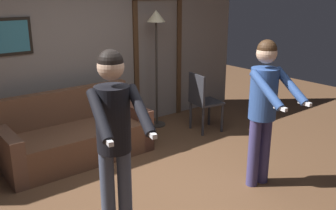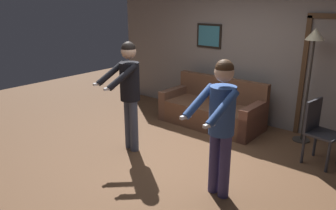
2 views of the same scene
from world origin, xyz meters
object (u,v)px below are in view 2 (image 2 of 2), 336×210
person_standing_left (129,87)px  person_standing_right (221,117)px  torchiere_lamp (313,52)px  dining_chair_distant (318,128)px  couch (212,110)px

person_standing_left → person_standing_right: 1.76m
torchiere_lamp → person_standing_right: bearing=-96.4°
torchiere_lamp → dining_chair_distant: size_ratio=2.01×
couch → person_standing_left: size_ratio=1.12×
person_standing_left → torchiere_lamp: bearing=46.0°
person_standing_left → person_standing_right: bearing=-7.6°
couch → person_standing_right: (1.33, -1.98, 0.72)m
torchiere_lamp → person_standing_left: torchiere_lamp is taller
couch → person_standing_right: size_ratio=1.14×
torchiere_lamp → couch: bearing=-168.7°
couch → person_standing_right: 2.50m
couch → dining_chair_distant: size_ratio=2.05×
person_standing_left → dining_chair_distant: (2.39, 1.42, -0.50)m
torchiere_lamp → person_standing_left: bearing=-134.0°
dining_chair_distant → couch: bearing=170.4°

